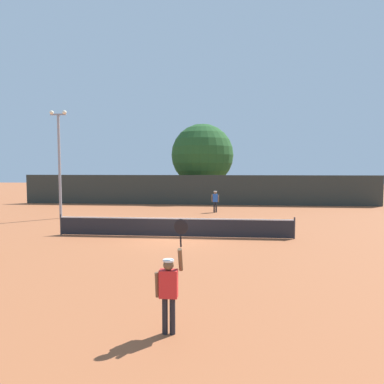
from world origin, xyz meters
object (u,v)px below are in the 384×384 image
object	(u,v)px
player_receiving	(215,199)
parked_car_near	(132,191)
parked_car_mid	(222,192)
large_tree	(202,155)
light_pole	(59,157)
tennis_ball	(186,232)
player_serving	(169,285)
parked_car_far	(294,193)

from	to	relation	value
player_receiving	parked_car_near	world-z (taller)	parked_car_near
parked_car_near	parked_car_mid	xyz separation A→B (m)	(10.53, -0.61, 0.00)
large_tree	parked_car_mid	xyz separation A→B (m)	(2.05, 2.36, -4.04)
player_receiving	light_pole	xyz separation A→B (m)	(-10.58, -4.12, 3.21)
tennis_ball	light_pole	world-z (taller)	light_pole
player_serving	player_receiving	world-z (taller)	player_serving
tennis_ball	light_pole	size ratio (longest dim) A/B	0.01
parked_car_mid	tennis_ball	bearing A→B (deg)	-101.02
parked_car_far	player_receiving	bearing A→B (deg)	-119.43
light_pole	player_receiving	bearing A→B (deg)	21.27
player_serving	parked_car_mid	bearing A→B (deg)	88.33
player_receiving	light_pole	world-z (taller)	light_pole
light_pole	parked_car_far	distance (m)	24.91
player_serving	light_pole	size ratio (longest dim) A/B	0.33
player_receiving	large_tree	distance (m)	10.70
large_tree	parked_car_mid	bearing A→B (deg)	48.96
light_pole	parked_car_far	size ratio (longest dim) A/B	1.68
tennis_ball	large_tree	xyz separation A→B (m)	(-0.25, 18.61, 4.78)
tennis_ball	parked_car_far	distance (m)	22.63
player_receiving	player_serving	bearing A→B (deg)	88.57
large_tree	parked_car_far	size ratio (longest dim) A/B	1.85
tennis_ball	parked_car_mid	world-z (taller)	parked_car_mid
player_receiving	tennis_ball	xyz separation A→B (m)	(-1.36, -8.73, -0.99)
tennis_ball	parked_car_mid	distance (m)	21.06
player_receiving	large_tree	world-z (taller)	large_tree
player_serving	parked_car_mid	size ratio (longest dim) A/B	0.55
light_pole	parked_car_far	bearing A→B (deg)	39.87
player_serving	parked_car_near	bearing A→B (deg)	106.27
player_receiving	tennis_ball	bearing A→B (deg)	81.15
player_receiving	light_pole	size ratio (longest dim) A/B	0.23
large_tree	parked_car_far	world-z (taller)	large_tree
parked_car_mid	parked_car_far	world-z (taller)	same
tennis_ball	parked_car_mid	size ratio (longest dim) A/B	0.02
player_serving	parked_car_near	size ratio (longest dim) A/B	0.56
player_serving	parked_car_near	world-z (taller)	player_serving
tennis_ball	parked_car_near	distance (m)	23.29
light_pole	player_serving	bearing A→B (deg)	-57.64
player_serving	parked_car_mid	world-z (taller)	player_serving
player_receiving	parked_car_far	distance (m)	14.37
tennis_ball	light_pole	xyz separation A→B (m)	(-9.22, 4.61, 4.21)
parked_car_near	parked_car_mid	bearing A→B (deg)	-8.62
parked_car_near	parked_car_far	xyz separation A→B (m)	(18.45, -1.16, 0.00)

